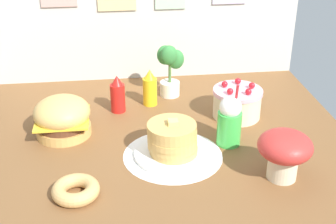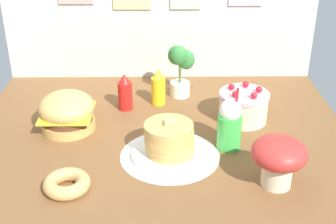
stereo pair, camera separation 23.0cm
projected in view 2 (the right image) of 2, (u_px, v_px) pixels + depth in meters
ground_plane at (160, 147)px, 2.41m from camera, size 2.06×1.87×0.02m
back_wall at (160, 4)px, 3.00m from camera, size 2.06×0.04×1.01m
doily_mat at (170, 156)px, 2.31m from camera, size 0.50×0.50×0.00m
burger at (67, 112)px, 2.51m from camera, size 0.30×0.30×0.22m
pancake_stack at (170, 142)px, 2.27m from camera, size 0.39×0.39×0.20m
layer_cake at (243, 106)px, 2.61m from camera, size 0.28×0.28×0.21m
ketchup_bottle at (125, 93)px, 2.73m from camera, size 0.09×0.09×0.23m
mustard_bottle at (158, 88)px, 2.79m from camera, size 0.09×0.09×0.23m
cream_soda_cup at (230, 124)px, 2.32m from camera, size 0.13×0.13×0.34m
donut_pink_glaze at (67, 183)px, 2.05m from camera, size 0.21×0.21×0.06m
potted_plant at (180, 68)px, 2.86m from camera, size 0.17×0.14×0.35m
mushroom_stool at (279, 157)px, 2.03m from camera, size 0.25×0.25×0.24m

